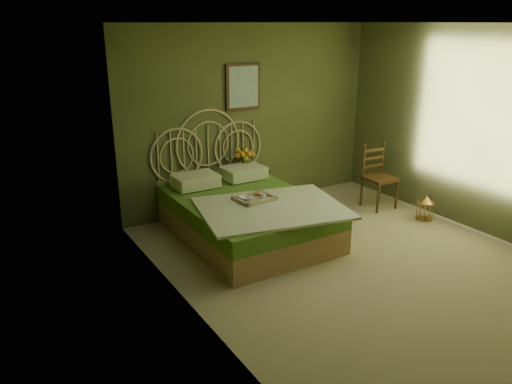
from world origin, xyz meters
TOP-DOWN VIEW (x-y plane):
  - floor at (0.00, 0.00)m, footprint 4.50×4.50m
  - ceiling at (0.00, 0.00)m, footprint 4.50×4.50m
  - wall_back at (0.00, 2.25)m, footprint 4.00×0.00m
  - wall_left at (-2.00, 0.00)m, footprint 0.00×4.50m
  - wall_right at (2.00, 0.00)m, footprint 0.00×4.50m
  - wall_art at (-0.15, 2.22)m, footprint 0.54×0.04m
  - bed at (-0.71, 1.22)m, footprint 1.88×2.38m
  - nightstand at (-0.24, 1.99)m, footprint 0.49×0.49m
  - chair at (1.49, 1.17)m, footprint 0.43×0.43m
  - birdcage at (1.70, 0.41)m, footprint 0.23×0.23m
  - book_lower at (-0.07, 2.00)m, footprint 0.21×0.26m
  - book_upper at (-0.07, 2.00)m, footprint 0.24×0.25m
  - cereal_bowl at (-0.81, 1.04)m, footprint 0.18×0.18m
  - coffee_cup at (-0.63, 0.93)m, footprint 0.08×0.08m

SIDE VIEW (x-z plane):
  - floor at x=0.00m, z-range 0.00..0.00m
  - birdcage at x=1.70m, z-range 0.00..0.34m
  - bed at x=-0.71m, z-range -0.42..1.06m
  - nightstand at x=-0.24m, z-range -0.13..0.83m
  - chair at x=1.49m, z-range 0.05..0.99m
  - book_lower at x=-0.07m, z-range 0.54..0.56m
  - book_upper at x=-0.07m, z-range 0.56..0.57m
  - cereal_bowl at x=-0.81m, z-range 0.57..0.60m
  - coffee_cup at x=-0.63m, z-range 0.57..0.64m
  - wall_back at x=0.00m, z-range -0.70..3.30m
  - wall_left at x=-2.00m, z-range -0.95..3.55m
  - wall_right at x=2.00m, z-range -0.95..3.55m
  - wall_art at x=-0.15m, z-range 1.43..2.07m
  - ceiling at x=0.00m, z-range 2.60..2.60m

